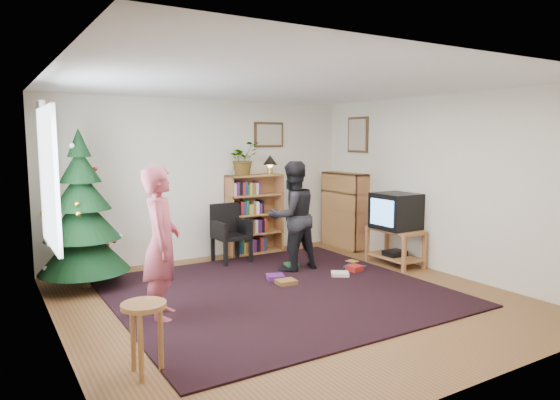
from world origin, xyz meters
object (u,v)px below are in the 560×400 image
picture_right (358,135)px  tv_stand (395,244)px  crt_tv (396,211)px  potted_plant (243,159)px  table_lamp (270,161)px  christmas_tree (83,222)px  person_standing (161,243)px  person_by_chair (292,216)px  picture_back (269,135)px  bookshelf_back (255,213)px  armchair (229,231)px  stool (144,319)px  bookshelf_right (344,209)px

picture_right → tv_stand: bearing=-102.0°
picture_right → crt_tv: bearing=-102.1°
potted_plant → table_lamp: (0.50, 0.00, -0.06)m
christmas_tree → person_standing: 1.64m
picture_right → christmas_tree: size_ratio=0.30×
christmas_tree → person_by_chair: size_ratio=1.29×
picture_right → potted_plant: bearing=162.6°
picture_back → person_by_chair: (-0.43, -1.40, -1.16)m
picture_right → tv_stand: 2.04m
potted_plant → table_lamp: size_ratio=1.71×
picture_back → crt_tv: picture_back is taller
tv_stand → table_lamp: table_lamp is taller
crt_tv → potted_plant: potted_plant is taller
bookshelf_back → christmas_tree: bearing=-167.7°
picture_right → armchair: bearing=172.6°
armchair → stool: (-2.20, -3.05, -0.02)m
bookshelf_back → armchair: bearing=-154.4°
tv_stand → person_by_chair: bearing=160.7°
crt_tv → stool: size_ratio=1.03×
person_standing → potted_plant: 3.09m
armchair → person_by_chair: 1.16m
christmas_tree → potted_plant: christmas_tree is taller
christmas_tree → tv_stand: 4.40m
potted_plant → crt_tv: bearing=-47.9°
tv_stand → potted_plant: 2.72m
stool → tv_stand: bearing=20.1°
christmas_tree → bookshelf_back: size_ratio=1.56×
picture_right → christmas_tree: (-4.46, -0.02, -1.11)m
potted_plant → stool: bearing=-128.0°
person_by_chair → christmas_tree: bearing=-15.2°
stool → picture_right: bearing=31.5°
picture_right → bookshelf_back: (-1.68, 0.59, -1.29)m
picture_right → crt_tv: size_ratio=0.98×
christmas_tree → stool: size_ratio=3.40×
picture_back → person_by_chair: size_ratio=0.35×
picture_right → table_lamp: bearing=156.8°
person_standing → person_by_chair: bearing=-45.3°
person_by_chair → tv_stand: bearing=159.2°
person_by_chair → picture_back: bearing=-108.4°
picture_back → stool: (-3.16, -3.48, -1.49)m
picture_back → picture_right: (1.33, -0.73, 0.00)m
stool → potted_plant: size_ratio=1.11×
picture_back → bookshelf_back: picture_back is taller
picture_right → bookshelf_back: bearing=160.6°
person_standing → person_by_chair: person_standing is taller
table_lamp → person_standing: bearing=-139.9°
bookshelf_right → person_by_chair: (-1.62, -0.85, 0.12)m
tv_stand → stool: (-4.23, -1.55, 0.14)m
bookshelf_back → person_by_chair: bearing=-93.3°
tv_stand → armchair: 2.53m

